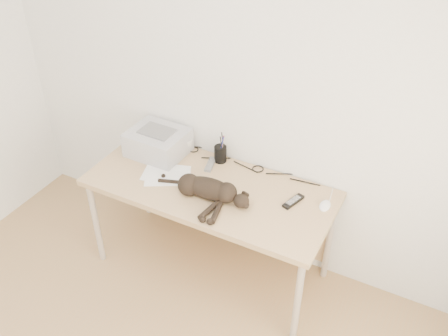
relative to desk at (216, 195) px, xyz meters
The scene contains 11 objects.
wall_back 0.75m from the desk, 90.00° to the left, with size 3.50×3.50×0.00m, color white.
desk is the anchor object (origin of this frame).
printer 0.55m from the desk, behind, with size 0.39×0.34×0.18m.
papers 0.35m from the desk, 159.94° to the right, with size 0.38×0.33×0.01m.
cat 0.28m from the desk, 79.32° to the right, with size 0.65×0.30×0.15m.
mug 0.44m from the desk, 150.95° to the left, with size 0.11×0.11×0.10m, color white.
pen_cup 0.28m from the desk, 109.73° to the left, with size 0.08×0.08×0.22m.
remote_grey 0.21m from the desk, 131.98° to the left, with size 0.05×0.16×0.02m, color slate.
remote_black 0.55m from the desk, ahead, with size 0.05×0.16×0.02m, color black.
mouse 0.74m from the desk, ahead, with size 0.07×0.11×0.04m, color white.
cable_tangle 0.26m from the desk, 90.00° to the left, with size 1.36×0.08×0.01m, color black, non-canonical shape.
Camera 1 is at (1.25, -0.80, 2.71)m, focal length 40.00 mm.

